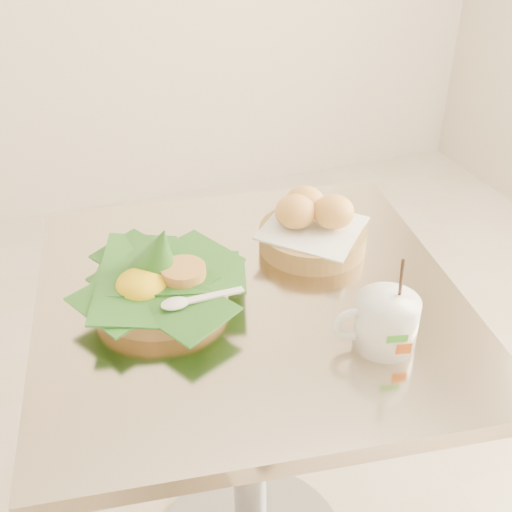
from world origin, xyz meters
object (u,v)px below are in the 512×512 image
object	(u,v)px
cafe_table	(250,388)
bread_basket	(312,226)
rice_basket	(159,280)
coffee_mug	(385,321)

from	to	relation	value
cafe_table	bread_basket	size ratio (longest dim) A/B	3.33
rice_basket	bread_basket	xyz separation A→B (m)	(0.30, 0.06, 0.00)
rice_basket	coffee_mug	bearing A→B (deg)	-38.02
cafe_table	rice_basket	size ratio (longest dim) A/B	2.85
rice_basket	coffee_mug	world-z (taller)	coffee_mug
bread_basket	coffee_mug	world-z (taller)	coffee_mug
coffee_mug	bread_basket	bearing A→B (deg)	87.57
cafe_table	rice_basket	distance (m)	0.30
cafe_table	coffee_mug	size ratio (longest dim) A/B	4.92
cafe_table	coffee_mug	bearing A→B (deg)	-52.19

